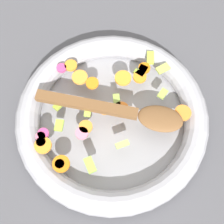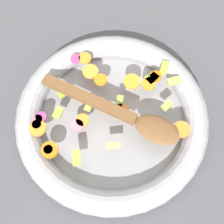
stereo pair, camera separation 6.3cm
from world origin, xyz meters
name	(u,v)px [view 2 (the right image)]	position (x,y,z in m)	size (l,w,h in m)	color
ground_plane	(112,121)	(0.00, 0.00, 0.00)	(4.00, 4.00, 0.00)	#4C4C51
skillet	(112,117)	(0.00, 0.00, 0.02)	(0.41, 0.41, 0.05)	gray
chopped_vegetables	(103,103)	(-0.02, -0.01, 0.05)	(0.26, 0.33, 0.01)	orange
wooden_spoon	(124,115)	(0.02, 0.02, 0.06)	(0.24, 0.24, 0.01)	brown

